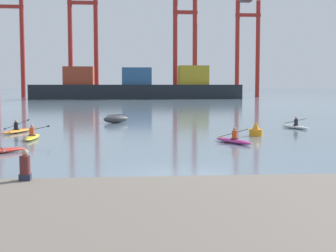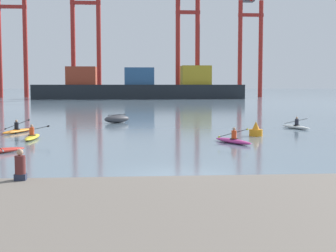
{
  "view_description": "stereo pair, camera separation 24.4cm",
  "coord_description": "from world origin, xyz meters",
  "px_view_note": "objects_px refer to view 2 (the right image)",
  "views": [
    {
      "loc": [
        -2.27,
        -18.39,
        3.46
      ],
      "look_at": [
        0.7,
        15.42,
        0.6
      ],
      "focal_mm": 52.54,
      "sensor_mm": 36.0,
      "label": 1
    },
    {
      "loc": [
        -2.02,
        -18.41,
        3.46
      ],
      "look_at": [
        0.7,
        15.42,
        0.6
      ],
      "focal_mm": 52.54,
      "sensor_mm": 36.0,
      "label": 2
    }
  ],
  "objects_px": {
    "capsized_dinghy": "(117,119)",
    "container_barge": "(140,87)",
    "gantry_crane_west": "(12,27)",
    "gantry_crane_east_mid": "(188,29)",
    "kayak_yellow": "(32,137)",
    "gantry_crane_west_mid": "(85,21)",
    "kayak_orange": "(17,130)",
    "channel_buoy": "(256,131)",
    "kayak_white": "(296,126)",
    "seated_onlooker": "(20,166)",
    "gantry_crane_east": "(251,30)",
    "kayak_magenta": "(233,140)"
  },
  "relations": [
    {
      "from": "gantry_crane_west_mid",
      "to": "seated_onlooker",
      "type": "height_order",
      "value": "gantry_crane_west_mid"
    },
    {
      "from": "container_barge",
      "to": "kayak_white",
      "type": "xyz_separation_m",
      "value": [
        10.45,
        -83.72,
        -2.62
      ]
    },
    {
      "from": "gantry_crane_west_mid",
      "to": "channel_buoy",
      "type": "xyz_separation_m",
      "value": [
        19.59,
        -98.14,
        -19.45
      ]
    },
    {
      "from": "channel_buoy",
      "to": "seated_onlooker",
      "type": "height_order",
      "value": "seated_onlooker"
    },
    {
      "from": "gantry_crane_west_mid",
      "to": "gantry_crane_east",
      "type": "height_order",
      "value": "gantry_crane_west_mid"
    },
    {
      "from": "channel_buoy",
      "to": "kayak_white",
      "type": "relative_size",
      "value": 0.29
    },
    {
      "from": "gantry_crane_west_mid",
      "to": "capsized_dinghy",
      "type": "relative_size",
      "value": 15.41
    },
    {
      "from": "gantry_crane_east",
      "to": "kayak_magenta",
      "type": "xyz_separation_m",
      "value": [
        -27.8,
        -106.68,
        -18.32
      ]
    },
    {
      "from": "gantry_crane_east_mid",
      "to": "gantry_crane_west",
      "type": "bearing_deg",
      "value": 170.06
    },
    {
      "from": "container_barge",
      "to": "kayak_yellow",
      "type": "height_order",
      "value": "container_barge"
    },
    {
      "from": "gantry_crane_west",
      "to": "kayak_white",
      "type": "height_order",
      "value": "gantry_crane_west"
    },
    {
      "from": "gantry_crane_west_mid",
      "to": "kayak_orange",
      "type": "relative_size",
      "value": 12.54
    },
    {
      "from": "gantry_crane_east",
      "to": "kayak_yellow",
      "type": "distance_m",
      "value": 112.57
    },
    {
      "from": "channel_buoy",
      "to": "kayak_yellow",
      "type": "height_order",
      "value": "channel_buoy"
    },
    {
      "from": "gantry_crane_east",
      "to": "kayak_magenta",
      "type": "relative_size",
      "value": 11.91
    },
    {
      "from": "container_barge",
      "to": "kayak_orange",
      "type": "height_order",
      "value": "container_barge"
    },
    {
      "from": "gantry_crane_east",
      "to": "kayak_magenta",
      "type": "distance_m",
      "value": 111.75
    },
    {
      "from": "kayak_yellow",
      "to": "seated_onlooker",
      "type": "bearing_deg",
      "value": -80.16
    },
    {
      "from": "gantry_crane_east_mid",
      "to": "channel_buoy",
      "type": "relative_size",
      "value": 34.99
    },
    {
      "from": "kayak_magenta",
      "to": "channel_buoy",
      "type": "bearing_deg",
      "value": 58.4
    },
    {
      "from": "gantry_crane_west",
      "to": "gantry_crane_east_mid",
      "type": "distance_m",
      "value": 47.08
    },
    {
      "from": "gantry_crane_east_mid",
      "to": "gantry_crane_west_mid",
      "type": "bearing_deg",
      "value": 172.67
    },
    {
      "from": "gantry_crane_east_mid",
      "to": "kayak_white",
      "type": "relative_size",
      "value": 10.21
    },
    {
      "from": "gantry_crane_east_mid",
      "to": "capsized_dinghy",
      "type": "bearing_deg",
      "value": -101.33
    },
    {
      "from": "gantry_crane_west",
      "to": "seated_onlooker",
      "type": "distance_m",
      "value": 125.61
    },
    {
      "from": "gantry_crane_west",
      "to": "container_barge",
      "type": "bearing_deg",
      "value": -22.43
    },
    {
      "from": "container_barge",
      "to": "gantry_crane_west",
      "type": "relative_size",
      "value": 1.4
    },
    {
      "from": "channel_buoy",
      "to": "kayak_magenta",
      "type": "height_order",
      "value": "channel_buoy"
    },
    {
      "from": "gantry_crane_west_mid",
      "to": "kayak_white",
      "type": "relative_size",
      "value": 12.34
    },
    {
      "from": "kayak_yellow",
      "to": "gantry_crane_east",
      "type": "bearing_deg",
      "value": 68.84
    },
    {
      "from": "capsized_dinghy",
      "to": "container_barge",
      "type": "bearing_deg",
      "value": 87.16
    },
    {
      "from": "seated_onlooker",
      "to": "kayak_white",
      "type": "bearing_deg",
      "value": 55.46
    },
    {
      "from": "gantry_crane_east_mid",
      "to": "gantry_crane_east",
      "type": "height_order",
      "value": "gantry_crane_east"
    },
    {
      "from": "gantry_crane_east_mid",
      "to": "kayak_orange",
      "type": "relative_size",
      "value": 10.38
    },
    {
      "from": "channel_buoy",
      "to": "kayak_magenta",
      "type": "bearing_deg",
      "value": -121.6
    },
    {
      "from": "capsized_dinghy",
      "to": "kayak_yellow",
      "type": "bearing_deg",
      "value": -111.05
    },
    {
      "from": "kayak_magenta",
      "to": "kayak_yellow",
      "type": "distance_m",
      "value": 12.67
    },
    {
      "from": "gantry_crane_west_mid",
      "to": "gantry_crane_east",
      "type": "relative_size",
      "value": 1.06
    },
    {
      "from": "gantry_crane_east_mid",
      "to": "kayak_orange",
      "type": "bearing_deg",
      "value": -104.4
    },
    {
      "from": "kayak_magenta",
      "to": "kayak_white",
      "type": "bearing_deg",
      "value": 52.56
    },
    {
      "from": "gantry_crane_east",
      "to": "channel_buoy",
      "type": "bearing_deg",
      "value": -103.88
    },
    {
      "from": "gantry_crane_east_mid",
      "to": "channel_buoy",
      "type": "distance_m",
      "value": 96.58
    },
    {
      "from": "gantry_crane_west_mid",
      "to": "kayak_magenta",
      "type": "distance_m",
      "value": 105.33
    },
    {
      "from": "gantry_crane_west_mid",
      "to": "kayak_orange",
      "type": "height_order",
      "value": "gantry_crane_west_mid"
    },
    {
      "from": "gantry_crane_east_mid",
      "to": "seated_onlooker",
      "type": "distance_m",
      "value": 115.8
    },
    {
      "from": "gantry_crane_west_mid",
      "to": "kayak_orange",
      "type": "distance_m",
      "value": 96.72
    },
    {
      "from": "container_barge",
      "to": "gantry_crane_east",
      "type": "height_order",
      "value": "gantry_crane_east"
    },
    {
      "from": "gantry_crane_east",
      "to": "kayak_white",
      "type": "distance_m",
      "value": 101.39
    },
    {
      "from": "capsized_dinghy",
      "to": "kayak_magenta",
      "type": "xyz_separation_m",
      "value": [
        7.24,
        -16.22,
        -0.18
      ]
    },
    {
      "from": "gantry_crane_west_mid",
      "to": "kayak_orange",
      "type": "bearing_deg",
      "value": -88.16
    }
  ]
}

